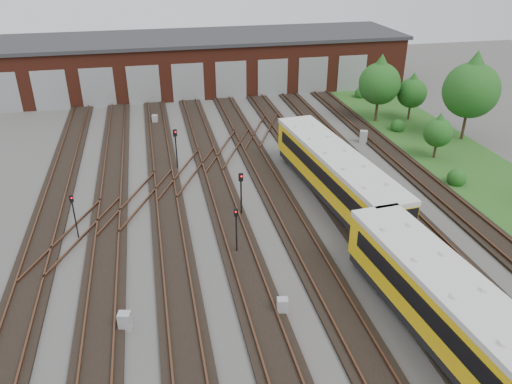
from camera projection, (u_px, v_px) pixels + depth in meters
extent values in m
plane|color=#43413E|center=(281.00, 267.00, 29.10)|extent=(120.00, 120.00, 0.00)
cube|color=black|center=(25.00, 300.00, 26.39)|extent=(2.40, 70.00, 0.18)
cube|color=#513120|center=(10.00, 299.00, 26.18)|extent=(0.10, 70.00, 0.15)
cube|color=#513120|center=(39.00, 295.00, 26.45)|extent=(0.10, 70.00, 0.15)
cube|color=black|center=(103.00, 289.00, 27.15)|extent=(2.40, 70.00, 0.18)
cube|color=#513120|center=(89.00, 289.00, 26.94)|extent=(0.10, 70.00, 0.15)
cube|color=#513120|center=(116.00, 285.00, 27.21)|extent=(0.10, 70.00, 0.15)
cube|color=black|center=(177.00, 280.00, 27.91)|extent=(2.40, 70.00, 0.18)
cube|color=#513120|center=(164.00, 279.00, 27.70)|extent=(0.10, 70.00, 0.15)
cube|color=#513120|center=(190.00, 276.00, 27.97)|extent=(0.10, 70.00, 0.15)
cube|color=black|center=(247.00, 271.00, 28.67)|extent=(2.40, 70.00, 0.18)
cube|color=#513120|center=(235.00, 270.00, 28.46)|extent=(0.10, 70.00, 0.15)
cube|color=#513120|center=(259.00, 267.00, 28.74)|extent=(0.10, 70.00, 0.15)
cube|color=black|center=(313.00, 262.00, 29.44)|extent=(2.40, 70.00, 0.18)
cube|color=#513120|center=(302.00, 261.00, 29.22)|extent=(0.10, 70.00, 0.15)
cube|color=#513120|center=(325.00, 258.00, 29.50)|extent=(0.10, 70.00, 0.15)
cube|color=black|center=(376.00, 254.00, 30.20)|extent=(2.40, 70.00, 0.18)
cube|color=#513120|center=(365.00, 253.00, 29.98)|extent=(0.10, 70.00, 0.15)
cube|color=#513120|center=(388.00, 250.00, 30.26)|extent=(0.10, 70.00, 0.15)
cube|color=black|center=(436.00, 246.00, 30.96)|extent=(2.40, 70.00, 0.18)
cube|color=#513120|center=(426.00, 245.00, 30.75)|extent=(0.10, 70.00, 0.15)
cube|color=#513120|center=(447.00, 242.00, 31.02)|extent=(0.10, 70.00, 0.15)
cube|color=black|center=(493.00, 238.00, 31.72)|extent=(2.40, 70.00, 0.18)
cube|color=#513120|center=(484.00, 238.00, 31.51)|extent=(0.10, 70.00, 0.15)
cube|color=#513120|center=(504.00, 235.00, 31.78)|extent=(0.10, 70.00, 0.15)
cube|color=#513120|center=(139.00, 199.00, 36.14)|extent=(5.40, 9.62, 0.15)
cube|color=#513120|center=(189.00, 171.00, 40.37)|extent=(5.40, 9.62, 0.15)
cube|color=#513120|center=(229.00, 149.00, 44.61)|extent=(5.40, 9.62, 0.15)
cube|color=#513120|center=(75.00, 234.00, 31.91)|extent=(5.40, 9.62, 0.15)
cube|color=#513120|center=(262.00, 130.00, 48.84)|extent=(5.40, 9.62, 0.15)
cube|color=#562215|center=(199.00, 63.00, 62.45)|extent=(50.00, 12.00, 6.00)
cube|color=#2D2D2F|center=(198.00, 37.00, 61.01)|extent=(51.00, 12.50, 0.40)
cube|color=gray|center=(1.00, 93.00, 53.40)|extent=(3.60, 0.12, 4.40)
cube|color=gray|center=(50.00, 90.00, 54.36)|extent=(3.60, 0.12, 4.40)
cube|color=gray|center=(98.00, 88.00, 55.31)|extent=(3.60, 0.12, 4.40)
cube|color=gray|center=(144.00, 85.00, 56.26)|extent=(3.60, 0.12, 4.40)
cube|color=gray|center=(188.00, 83.00, 57.21)|extent=(3.60, 0.12, 4.40)
cube|color=gray|center=(231.00, 80.00, 58.16)|extent=(3.60, 0.12, 4.40)
cube|color=gray|center=(273.00, 78.00, 59.11)|extent=(3.60, 0.12, 4.40)
cube|color=gray|center=(313.00, 76.00, 60.06)|extent=(3.60, 0.12, 4.40)
cube|color=gray|center=(352.00, 74.00, 61.02)|extent=(3.60, 0.12, 4.40)
cube|color=#1F4B19|center=(471.00, 169.00, 41.38)|extent=(8.00, 55.00, 0.05)
cube|color=black|center=(457.00, 347.00, 22.56)|extent=(3.93, 16.35, 0.65)
cube|color=yellow|center=(463.00, 322.00, 21.87)|extent=(4.25, 16.38, 2.37)
cube|color=silver|center=(470.00, 297.00, 21.25)|extent=(4.36, 16.39, 0.32)
cube|color=black|center=(437.00, 324.00, 21.37)|extent=(1.35, 14.20, 0.92)
cube|color=black|center=(492.00, 310.00, 22.13)|extent=(1.35, 14.20, 0.92)
cube|color=black|center=(334.00, 190.00, 36.45)|extent=(3.93, 16.35, 0.65)
cube|color=yellow|center=(335.00, 172.00, 35.76)|extent=(4.25, 16.38, 2.37)
cube|color=silver|center=(337.00, 154.00, 35.14)|extent=(4.36, 16.39, 0.32)
cube|color=black|center=(317.00, 171.00, 35.26)|extent=(1.35, 14.20, 0.92)
cube|color=black|center=(353.00, 166.00, 36.02)|extent=(1.35, 14.20, 0.92)
cylinder|color=black|center=(75.00, 220.00, 31.40)|extent=(0.09, 0.09, 2.59)
cube|color=black|center=(71.00, 199.00, 30.70)|extent=(0.26, 0.21, 0.45)
sphere|color=red|center=(71.00, 198.00, 30.58)|extent=(0.11, 0.11, 0.11)
cylinder|color=black|center=(236.00, 235.00, 29.84)|extent=(0.09, 0.09, 2.60)
cube|color=black|center=(236.00, 212.00, 29.14)|extent=(0.27, 0.21, 0.47)
sphere|color=red|center=(236.00, 212.00, 29.01)|extent=(0.11, 0.11, 0.11)
cylinder|color=black|center=(177.00, 153.00, 40.66)|extent=(0.11, 0.11, 2.90)
cube|color=black|center=(175.00, 133.00, 39.87)|extent=(0.32, 0.26, 0.57)
sphere|color=red|center=(175.00, 132.00, 39.72)|extent=(0.14, 0.14, 0.14)
cylinder|color=black|center=(241.00, 198.00, 33.95)|extent=(0.11, 0.11, 2.63)
cube|color=black|center=(241.00, 177.00, 33.22)|extent=(0.31, 0.22, 0.56)
sphere|color=red|center=(241.00, 176.00, 33.07)|extent=(0.13, 0.13, 0.13)
cube|color=#9D9FA2|center=(125.00, 321.00, 24.33)|extent=(0.69, 0.62, 0.99)
cube|color=#9D9FA2|center=(155.00, 119.00, 51.19)|extent=(0.62, 0.56, 0.89)
cube|color=#9D9FA2|center=(282.00, 306.00, 25.36)|extent=(0.61, 0.53, 0.92)
cube|color=#9D9FA2|center=(300.00, 144.00, 45.23)|extent=(0.56, 0.48, 0.86)
cube|color=#9D9FA2|center=(363.00, 137.00, 46.43)|extent=(0.84, 0.78, 1.14)
cylinder|color=#362618|center=(376.00, 111.00, 51.54)|extent=(0.26, 0.26, 2.15)
sphere|color=#144413|center=(379.00, 84.00, 50.22)|extent=(4.19, 4.19, 4.19)
cone|color=#144413|center=(381.00, 69.00, 49.54)|extent=(3.59, 3.59, 2.99)
cylinder|color=#362618|center=(409.00, 112.00, 52.09)|extent=(0.22, 0.22, 1.56)
sphere|color=#144413|center=(412.00, 93.00, 51.14)|extent=(3.03, 3.03, 3.03)
cone|color=#144413|center=(413.00, 83.00, 50.65)|extent=(2.60, 2.60, 2.17)
cylinder|color=#362618|center=(464.00, 126.00, 46.79)|extent=(0.27, 0.27, 2.59)
sphere|color=#144413|center=(471.00, 90.00, 45.20)|extent=(5.04, 5.04, 5.04)
cone|color=#144413|center=(475.00, 71.00, 44.38)|extent=(4.32, 4.32, 3.60)
cylinder|color=#362618|center=(435.00, 151.00, 43.15)|extent=(0.22, 0.22, 1.28)
sphere|color=#144413|center=(438.00, 133.00, 42.37)|extent=(2.48, 2.48, 2.48)
cone|color=#144413|center=(440.00, 123.00, 41.96)|extent=(2.13, 2.13, 1.77)
sphere|color=#144413|center=(457.00, 176.00, 38.54)|extent=(1.46, 1.46, 1.46)
sphere|color=#144413|center=(398.00, 124.00, 49.16)|extent=(1.38, 1.38, 1.38)
sphere|color=#144413|center=(361.00, 92.00, 59.29)|extent=(1.38, 1.38, 1.38)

